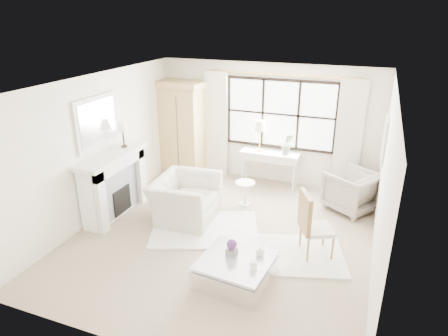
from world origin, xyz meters
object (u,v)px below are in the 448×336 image
at_px(console_table, 269,169).
at_px(club_armchair, 185,199).
at_px(armoire, 183,127).
at_px(coffee_table, 236,270).

bearing_deg(console_table, club_armchair, -116.29).
xyz_separation_m(armoire, console_table, (2.15, -0.02, -0.74)).
height_order(console_table, coffee_table, console_table).
distance_m(console_table, coffee_table, 3.59).
height_order(armoire, club_armchair, armoire).
distance_m(armoire, console_table, 2.27).
height_order(club_armchair, coffee_table, club_armchair).
relative_size(armoire, coffee_table, 2.06).
bearing_deg(club_armchair, armoire, 23.40).
bearing_deg(coffee_table, console_table, 102.65).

